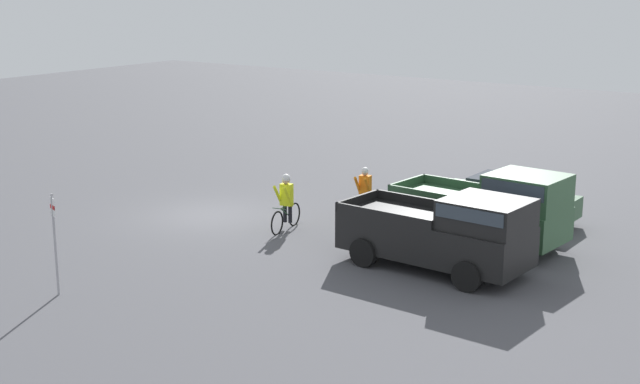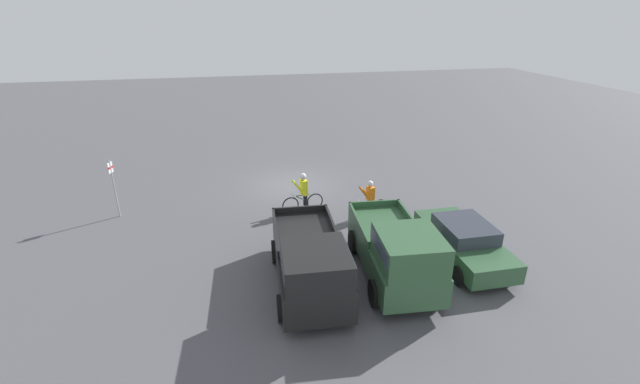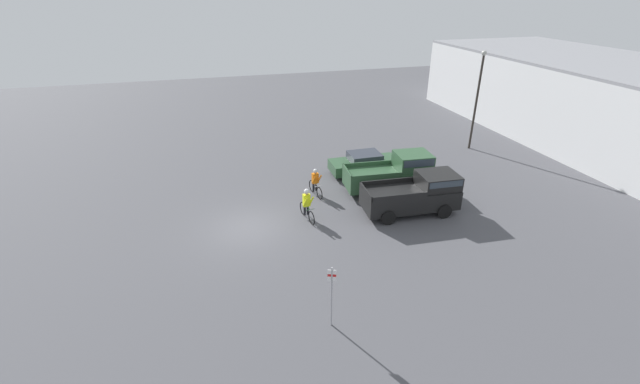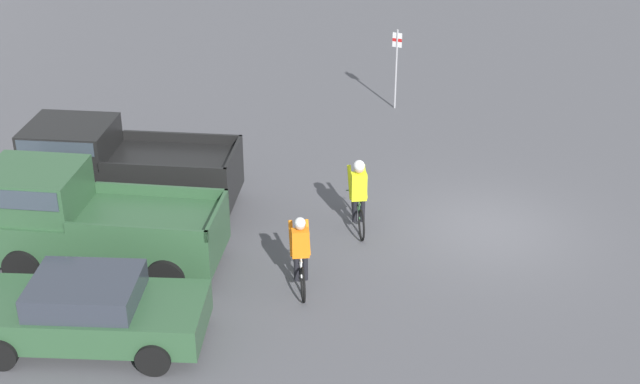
{
  "view_description": "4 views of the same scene",
  "coord_description": "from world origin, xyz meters",
  "px_view_note": "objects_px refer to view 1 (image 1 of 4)",
  "views": [
    {
      "loc": [
        21.03,
        18.94,
        7.56
      ],
      "look_at": [
        -0.61,
        3.96,
        1.2
      ],
      "focal_mm": 50.0,
      "sensor_mm": 36.0,
      "label": 1
    },
    {
      "loc": [
        2.88,
        19.9,
        8.16
      ],
      "look_at": [
        -0.61,
        3.96,
        1.2
      ],
      "focal_mm": 24.0,
      "sensor_mm": 36.0,
      "label": 2
    },
    {
      "loc": [
        19.04,
        -1.73,
        11.21
      ],
      "look_at": [
        -0.61,
        3.96,
        1.2
      ],
      "focal_mm": 24.0,
      "sensor_mm": 36.0,
      "label": 3
    },
    {
      "loc": [
        -18.65,
        3.18,
        10.35
      ],
      "look_at": [
        -0.61,
        3.96,
        1.2
      ],
      "focal_mm": 50.0,
      "sensor_mm": 36.0,
      "label": 4
    }
  ],
  "objects_px": {
    "sedan_0": "(505,199)",
    "fire_lane_sign": "(54,235)",
    "cyclist_0": "(286,201)",
    "pickup_truck_0": "(493,207)",
    "pickup_truck_1": "(447,231)",
    "cyclist_1": "(365,193)"
  },
  "relations": [
    {
      "from": "sedan_0",
      "to": "cyclist_0",
      "type": "distance_m",
      "value": 6.99
    },
    {
      "from": "pickup_truck_1",
      "to": "cyclist_0",
      "type": "distance_m",
      "value": 5.94
    },
    {
      "from": "pickup_truck_1",
      "to": "fire_lane_sign",
      "type": "xyz_separation_m",
      "value": [
        6.96,
        -7.0,
        0.42
      ]
    },
    {
      "from": "pickup_truck_1",
      "to": "fire_lane_sign",
      "type": "distance_m",
      "value": 9.88
    },
    {
      "from": "pickup_truck_0",
      "to": "cyclist_0",
      "type": "relative_size",
      "value": 2.76
    },
    {
      "from": "pickup_truck_0",
      "to": "fire_lane_sign",
      "type": "height_order",
      "value": "fire_lane_sign"
    },
    {
      "from": "pickup_truck_0",
      "to": "cyclist_1",
      "type": "bearing_deg",
      "value": -98.15
    },
    {
      "from": "fire_lane_sign",
      "to": "cyclist_0",
      "type": "bearing_deg",
      "value": 171.82
    },
    {
      "from": "sedan_0",
      "to": "pickup_truck_1",
      "type": "bearing_deg",
      "value": 7.93
    },
    {
      "from": "pickup_truck_1",
      "to": "cyclist_0",
      "type": "height_order",
      "value": "pickup_truck_1"
    },
    {
      "from": "sedan_0",
      "to": "pickup_truck_0",
      "type": "relative_size",
      "value": 0.86
    },
    {
      "from": "sedan_0",
      "to": "pickup_truck_1",
      "type": "relative_size",
      "value": 0.86
    },
    {
      "from": "cyclist_0",
      "to": "pickup_truck_0",
      "type": "bearing_deg",
      "value": 108.17
    },
    {
      "from": "sedan_0",
      "to": "pickup_truck_1",
      "type": "height_order",
      "value": "pickup_truck_1"
    },
    {
      "from": "cyclist_0",
      "to": "cyclist_1",
      "type": "distance_m",
      "value": 2.89
    },
    {
      "from": "fire_lane_sign",
      "to": "cyclist_1",
      "type": "bearing_deg",
      "value": 167.46
    },
    {
      "from": "cyclist_1",
      "to": "fire_lane_sign",
      "type": "xyz_separation_m",
      "value": [
        10.42,
        -2.32,
        0.71
      ]
    },
    {
      "from": "pickup_truck_0",
      "to": "cyclist_1",
      "type": "height_order",
      "value": "pickup_truck_0"
    },
    {
      "from": "pickup_truck_0",
      "to": "cyclist_1",
      "type": "relative_size",
      "value": 2.86
    },
    {
      "from": "pickup_truck_0",
      "to": "sedan_0",
      "type": "bearing_deg",
      "value": -163.58
    },
    {
      "from": "cyclist_0",
      "to": "fire_lane_sign",
      "type": "distance_m",
      "value": 7.91
    },
    {
      "from": "sedan_0",
      "to": "fire_lane_sign",
      "type": "distance_m",
      "value": 14.06
    }
  ]
}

